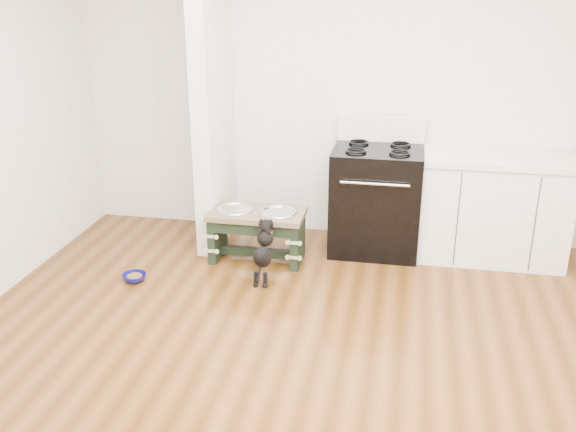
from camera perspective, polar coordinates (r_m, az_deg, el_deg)
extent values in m
plane|color=#49280D|center=(3.96, 1.72, -15.13)|extent=(5.00, 5.00, 0.00)
plane|color=silver|center=(5.77, 5.96, 11.09)|extent=(5.00, 0.00, 5.00)
cube|color=silver|center=(5.60, -6.70, 10.77)|extent=(0.15, 0.80, 2.70)
cube|color=black|center=(5.64, 7.82, 1.42)|extent=(0.76, 0.65, 0.92)
cube|color=black|center=(5.37, 7.58, -0.27)|extent=(0.58, 0.02, 0.50)
cylinder|color=silver|center=(5.23, 7.72, 2.84)|extent=(0.56, 0.02, 0.02)
cube|color=white|center=(5.75, 8.28, 7.69)|extent=(0.76, 0.08, 0.22)
torus|color=black|center=(5.38, 6.05, 5.79)|extent=(0.18, 0.18, 0.02)
torus|color=black|center=(5.36, 9.90, 5.55)|extent=(0.18, 0.18, 0.02)
torus|color=black|center=(5.65, 6.32, 6.53)|extent=(0.18, 0.18, 0.02)
torus|color=black|center=(5.63, 9.98, 6.29)|extent=(0.18, 0.18, 0.02)
cube|color=white|center=(5.72, 17.66, 0.54)|extent=(1.20, 0.60, 0.86)
cube|color=beige|center=(5.58, 18.17, 4.92)|extent=(1.24, 0.64, 0.05)
cube|color=black|center=(5.62, 17.50, -4.00)|extent=(1.20, 0.06, 0.10)
cube|color=black|center=(5.57, -6.28, -1.68)|extent=(0.07, 0.38, 0.40)
cube|color=black|center=(5.41, 0.88, -2.23)|extent=(0.07, 0.38, 0.40)
cube|color=black|center=(5.26, -3.22, -1.20)|extent=(0.64, 0.03, 0.10)
cube|color=black|center=(5.53, -2.73, -3.21)|extent=(0.64, 0.07, 0.07)
cube|color=brown|center=(5.40, -2.79, 0.19)|extent=(0.80, 0.43, 0.04)
cylinder|color=silver|center=(5.44, -4.71, 0.35)|extent=(0.27, 0.27, 0.05)
cylinder|color=silver|center=(5.36, -0.85, 0.08)|extent=(0.27, 0.27, 0.05)
torus|color=silver|center=(5.43, -4.71, 0.61)|extent=(0.31, 0.31, 0.02)
torus|color=silver|center=(5.35, -0.85, 0.34)|extent=(0.31, 0.31, 0.02)
cylinder|color=black|center=(5.08, -2.88, -5.62)|extent=(0.04, 0.04, 0.12)
cylinder|color=black|center=(5.06, -2.03, -5.70)|extent=(0.04, 0.04, 0.12)
sphere|color=black|center=(5.09, -2.90, -6.15)|extent=(0.04, 0.04, 0.04)
sphere|color=black|center=(5.07, -2.05, -6.23)|extent=(0.04, 0.04, 0.04)
ellipsoid|color=black|center=(5.07, -2.28, -3.66)|extent=(0.14, 0.33, 0.29)
sphere|color=black|center=(5.11, -2.04, -2.01)|extent=(0.13, 0.13, 0.13)
sphere|color=black|center=(5.11, -1.95, -0.94)|extent=(0.11, 0.11, 0.11)
sphere|color=black|center=(5.19, -2.17, -0.59)|extent=(0.04, 0.04, 0.04)
sphere|color=black|center=(5.18, -1.36, -0.65)|extent=(0.04, 0.04, 0.04)
cylinder|color=black|center=(5.00, -2.59, -5.23)|extent=(0.02, 0.09, 0.11)
torus|color=#D73F58|center=(5.12, -1.99, -1.46)|extent=(0.11, 0.07, 0.10)
imported|color=#0E0D5F|center=(5.31, -13.49, -5.34)|extent=(0.23, 0.23, 0.06)
cylinder|color=#503516|center=(5.31, -13.49, -5.30)|extent=(0.12, 0.12, 0.02)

